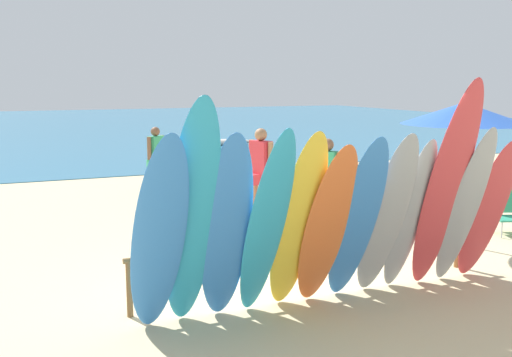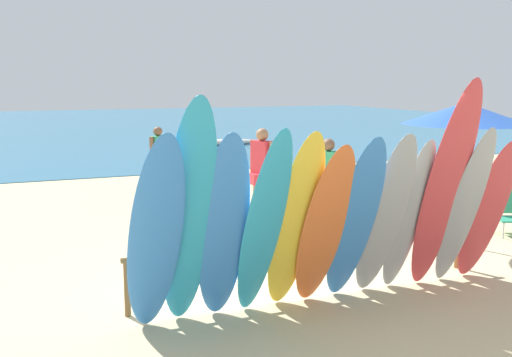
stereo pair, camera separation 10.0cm
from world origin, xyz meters
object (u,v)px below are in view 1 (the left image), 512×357
(surfboard_rack, at_px, (313,246))
(surfboard_blue_0, at_px, (159,238))
(surfboard_grey_7, at_px, (387,216))
(beachgoer_by_water, at_px, (261,167))
(beach_chair_red, at_px, (506,209))
(surfboard_yellow_4, at_px, (298,223))
(beach_chair_blue, at_px, (448,195))
(surfboard_teal_3, at_px, (267,225))
(surfboard_grey_10, at_px, (465,208))
(surfboard_red_9, at_px, (446,188))
(surfboard_grey_8, at_px, (410,216))
(beachgoer_midbeach, at_px, (327,177))
(surfboard_orange_5, at_px, (327,227))
(surfboard_blue_6, at_px, (357,221))
(beach_umbrella, at_px, (464,113))
(distant_boat, at_px, (212,143))
(surfboard_red_11, at_px, (487,211))
(beachgoer_photographing, at_px, (156,155))
(surfboard_teal_1, at_px, (192,217))
(surfboard_blue_2, at_px, (226,230))

(surfboard_rack, height_order, surfboard_blue_0, surfboard_blue_0)
(surfboard_grey_7, height_order, beachgoer_by_water, surfboard_grey_7)
(beach_chair_red, bearing_deg, surfboard_yellow_4, -138.23)
(beach_chair_blue, bearing_deg, surfboard_teal_3, -148.05)
(surfboard_teal_3, height_order, surfboard_grey_10, surfboard_teal_3)
(surfboard_red_9, xyz_separation_m, beach_chair_blue, (3.04, 3.43, -0.92))
(surfboard_blue_0, bearing_deg, surfboard_grey_8, -0.53)
(surfboard_grey_7, bearing_deg, beachgoer_midbeach, 70.63)
(surfboard_yellow_4, relative_size, surfboard_orange_5, 1.07)
(surfboard_blue_0, height_order, surfboard_blue_6, surfboard_blue_0)
(surfboard_teal_3, relative_size, surfboard_yellow_4, 1.02)
(beachgoer_by_water, height_order, beach_umbrella, beach_umbrella)
(surfboard_orange_5, height_order, distant_boat, surfboard_orange_5)
(surfboard_grey_7, bearing_deg, surfboard_yellow_4, 179.75)
(surfboard_teal_3, bearing_deg, beach_chair_blue, 26.17)
(surfboard_yellow_4, distance_m, surfboard_red_11, 2.77)
(surfboard_blue_0, xyz_separation_m, beachgoer_photographing, (1.91, 8.08, -0.19))
(surfboard_grey_10, distance_m, beach_chair_blue, 4.33)
(surfboard_red_11, xyz_separation_m, distant_boat, (2.12, 17.28, -0.84))
(surfboard_blue_0, distance_m, surfboard_red_9, 3.56)
(distant_boat, bearing_deg, beachgoer_midbeach, -100.43)
(surfboard_teal_1, distance_m, beachgoer_midbeach, 5.00)
(surfboard_blue_2, bearing_deg, beachgoer_by_water, 66.75)
(surfboard_teal_1, distance_m, surfboard_blue_6, 2.00)
(distant_boat, bearing_deg, beach_umbrella, -94.17)
(surfboard_rack, relative_size, beach_chair_red, 5.77)
(surfboard_blue_0, distance_m, beach_chair_red, 6.97)
(surfboard_rack, bearing_deg, surfboard_grey_8, -30.12)
(surfboard_teal_3, relative_size, surfboard_grey_7, 1.06)
(beachgoer_midbeach, height_order, beach_chair_red, beachgoer_midbeach)
(surfboard_blue_6, relative_size, beach_chair_blue, 2.76)
(surfboard_orange_5, height_order, beach_chair_blue, surfboard_orange_5)
(surfboard_yellow_4, distance_m, beach_chair_blue, 6.04)
(beachgoer_by_water, bearing_deg, surfboard_grey_7, -21.92)
(surfboard_red_9, bearing_deg, beach_chair_blue, 51.85)
(surfboard_teal_1, bearing_deg, beachgoer_photographing, 78.67)
(surfboard_orange_5, bearing_deg, distant_boat, 73.68)
(surfboard_teal_3, xyz_separation_m, surfboard_grey_10, (2.75, 0.02, -0.04))
(beachgoer_by_water, height_order, beach_chair_blue, beachgoer_by_water)
(surfboard_red_9, relative_size, beach_chair_red, 3.41)
(surfboard_grey_10, relative_size, beachgoer_photographing, 1.43)
(surfboard_yellow_4, relative_size, beach_umbrella, 0.99)
(surfboard_yellow_4, xyz_separation_m, beach_chair_red, (5.05, 1.90, -0.64))
(surfboard_teal_1, bearing_deg, surfboard_rack, 21.59)
(surfboard_teal_3, distance_m, beachgoer_midbeach, 4.44)
(surfboard_blue_6, xyz_separation_m, beach_umbrella, (2.99, 1.66, 1.10))
(surfboard_grey_8, relative_size, beachgoer_photographing, 1.32)
(surfboard_teal_3, height_order, surfboard_yellow_4, surfboard_teal_3)
(surfboard_grey_7, height_order, beachgoer_midbeach, surfboard_grey_7)
(surfboard_blue_2, distance_m, surfboard_grey_7, 2.04)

